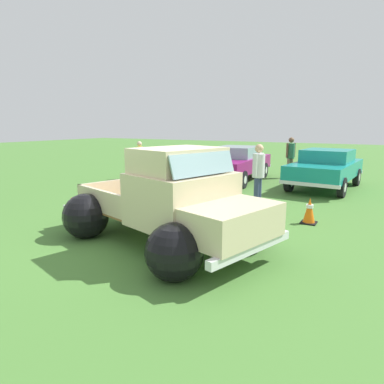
% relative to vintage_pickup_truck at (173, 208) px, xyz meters
% --- Properties ---
extents(ground_plane, '(80.00, 80.00, 0.00)m').
position_rel_vintage_pickup_truck_xyz_m(ground_plane, '(-0.37, 0.11, -0.76)').
color(ground_plane, '#477A33').
extents(vintage_pickup_truck, '(4.97, 3.70, 1.96)m').
position_rel_vintage_pickup_truck_xyz_m(vintage_pickup_truck, '(0.00, 0.00, 0.00)').
color(vintage_pickup_truck, black).
rests_on(vintage_pickup_truck, ground).
extents(show_car_0, '(2.08, 4.76, 1.43)m').
position_rel_vintage_pickup_truck_xyz_m(show_car_0, '(-1.95, 7.91, 0.03)').
color(show_car_0, black).
rests_on(show_car_0, ground).
extents(show_car_1, '(2.31, 4.38, 1.43)m').
position_rel_vintage_pickup_truck_xyz_m(show_car_1, '(1.61, 7.95, 0.03)').
color(show_car_1, black).
rests_on(show_car_1, ground).
extents(spectator_0, '(0.47, 0.50, 1.79)m').
position_rel_vintage_pickup_truck_xyz_m(spectator_0, '(-0.14, 9.83, 0.27)').
color(spectator_0, gray).
rests_on(spectator_0, ground).
extents(spectator_1, '(0.36, 0.53, 1.80)m').
position_rel_vintage_pickup_truck_xyz_m(spectator_1, '(0.41, 3.80, 0.28)').
color(spectator_1, navy).
rests_on(spectator_1, ground).
extents(spectator_2, '(0.42, 0.54, 1.63)m').
position_rel_vintage_pickup_truck_xyz_m(spectator_2, '(-5.75, 6.35, 0.17)').
color(spectator_2, black).
rests_on(spectator_2, ground).
extents(lane_cone_0, '(0.36, 0.36, 0.63)m').
position_rel_vintage_pickup_truck_xyz_m(lane_cone_0, '(2.00, 2.92, -0.45)').
color(lane_cone_0, black).
rests_on(lane_cone_0, ground).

